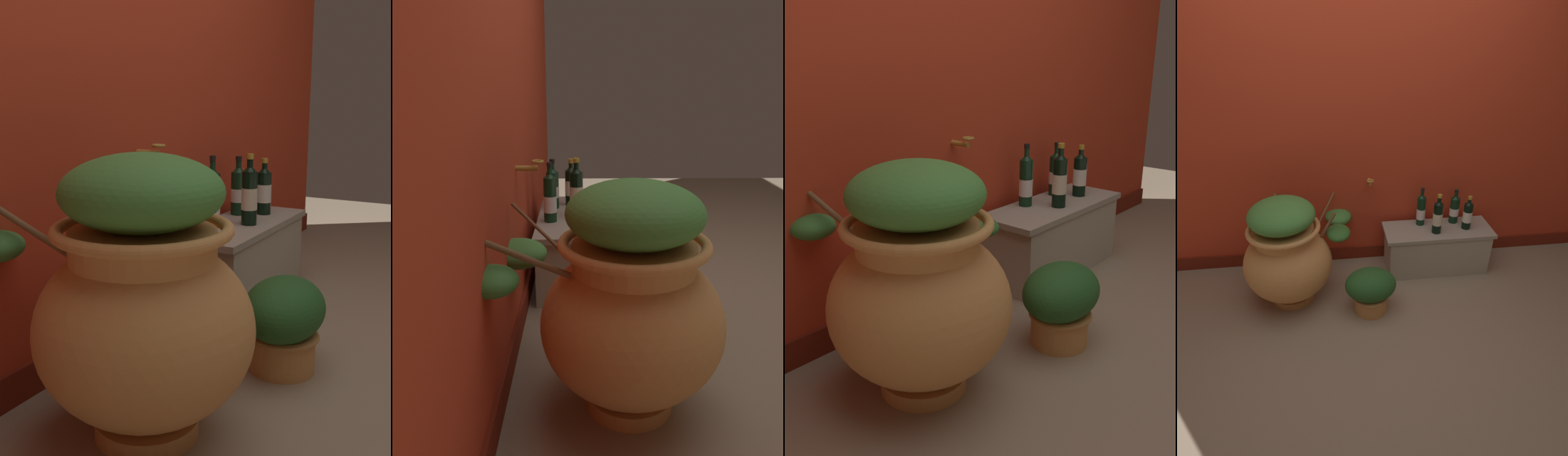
% 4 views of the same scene
% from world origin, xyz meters
% --- Properties ---
extents(ground_plane, '(7.00, 7.00, 0.00)m').
position_xyz_m(ground_plane, '(0.00, 0.00, 0.00)').
color(ground_plane, gray).
extents(back_wall, '(4.40, 0.33, 2.60)m').
position_xyz_m(back_wall, '(0.00, 1.20, 1.29)').
color(back_wall, red).
rests_on(back_wall, ground_plane).
extents(terracotta_urn, '(0.81, 0.87, 0.84)m').
position_xyz_m(terracotta_urn, '(-0.57, 0.65, 0.41)').
color(terracotta_urn, '#D68E4C').
rests_on(terracotta_urn, ground_plane).
extents(stone_ledge, '(0.88, 0.34, 0.38)m').
position_xyz_m(stone_ledge, '(0.61, 0.88, 0.21)').
color(stone_ledge, '#B2A893').
rests_on(stone_ledge, ground_plane).
extents(wine_bottle_left, '(0.07, 0.07, 0.29)m').
position_xyz_m(wine_bottle_left, '(0.84, 0.87, 0.51)').
color(wine_bottle_left, black).
rests_on(wine_bottle_left, stone_ledge).
extents(wine_bottle_middle, '(0.07, 0.07, 0.33)m').
position_xyz_m(wine_bottle_middle, '(0.48, 0.98, 0.52)').
color(wine_bottle_middle, black).
rests_on(wine_bottle_middle, stone_ledge).
extents(wine_bottle_right, '(0.07, 0.07, 0.33)m').
position_xyz_m(wine_bottle_right, '(0.58, 0.83, 0.53)').
color(wine_bottle_right, black).
rests_on(wine_bottle_right, stone_ledge).
extents(wine_bottle_back, '(0.08, 0.08, 0.30)m').
position_xyz_m(wine_bottle_back, '(0.77, 0.98, 0.51)').
color(wine_bottle_back, black).
rests_on(wine_bottle_back, stone_ledge).
extents(potted_shrub, '(0.37, 0.29, 0.35)m').
position_xyz_m(potted_shrub, '(-0.00, 0.43, 0.19)').
color(potted_shrub, '#D68E4C').
rests_on(potted_shrub, ground_plane).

